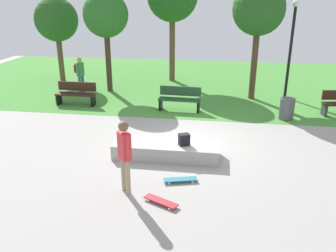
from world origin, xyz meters
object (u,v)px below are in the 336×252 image
object	(u,v)px
lamp_post	(292,40)
pedestrian_with_backpack	(80,72)
tree_broad_elm	(56,20)
backpack_on_ledge	(184,140)
trash_bin	(287,109)
skater_performing_trick	(125,152)
concrete_ledge	(166,150)
tree_slender_maple	(259,10)
park_bench_by_oak	(180,98)
skateboard_by_ledge	(180,179)
skateboard_spare	(161,201)
tree_young_birch	(106,16)
park_bench_near_lamppost	(76,93)

from	to	relation	value
lamp_post	pedestrian_with_backpack	distance (m)	9.23
tree_broad_elm	backpack_on_ledge	bearing A→B (deg)	-48.79
trash_bin	skater_performing_trick	bearing A→B (deg)	-127.97
tree_broad_elm	trash_bin	distance (m)	11.73
concrete_ledge	backpack_on_ledge	distance (m)	0.61
concrete_ledge	trash_bin	distance (m)	5.32
tree_broad_elm	tree_slender_maple	size ratio (longest dim) A/B	0.87
park_bench_by_oak	skateboard_by_ledge	bearing A→B (deg)	-83.15
skateboard_spare	tree_broad_elm	world-z (taller)	tree_broad_elm
trash_bin	backpack_on_ledge	bearing A→B (deg)	-131.44
lamp_post	park_bench_by_oak	bearing A→B (deg)	-150.82
park_bench_by_oak	tree_young_birch	bearing A→B (deg)	145.83
skateboard_spare	tree_young_birch	bearing A→B (deg)	113.65
park_bench_by_oak	lamp_post	bearing A→B (deg)	29.18
pedestrian_with_backpack	concrete_ledge	bearing A→B (deg)	-51.46
skater_performing_trick	pedestrian_with_backpack	distance (m)	9.11
concrete_ledge	tree_broad_elm	world-z (taller)	tree_broad_elm
concrete_ledge	trash_bin	world-z (taller)	trash_bin
concrete_ledge	tree_young_birch	xyz separation A→B (m)	(-3.66, 6.59, 3.16)
park_bench_near_lamppost	lamp_post	bearing A→B (deg)	14.95
backpack_on_ledge	pedestrian_with_backpack	size ratio (longest dim) A/B	0.20
concrete_ledge	tree_broad_elm	bearing A→B (deg)	129.29
park_bench_by_oak	lamp_post	xyz separation A→B (m)	(4.33, 2.42, 1.98)
tree_young_birch	skater_performing_trick	bearing A→B (deg)	-70.40
park_bench_near_lamppost	pedestrian_with_backpack	bearing A→B (deg)	105.97
skateboard_spare	park_bench_by_oak	xyz separation A→B (m)	(-0.35, 6.50, 0.42)
park_bench_by_oak	tree_slender_maple	world-z (taller)	tree_slender_maple
park_bench_near_lamppost	tree_slender_maple	bearing A→B (deg)	15.50
skateboard_by_ledge	trash_bin	world-z (taller)	trash_bin
tree_slender_maple	skateboard_spare	bearing A→B (deg)	-106.37
park_bench_by_oak	pedestrian_with_backpack	world-z (taller)	pedestrian_with_backpack
tree_young_birch	trash_bin	xyz separation A→B (m)	(7.46, -2.87, -2.97)
skater_performing_trick	park_bench_near_lamppost	size ratio (longest dim) A/B	1.07
backpack_on_ledge	tree_broad_elm	distance (m)	11.22
backpack_on_ledge	skateboard_spare	xyz separation A→B (m)	(-0.26, -2.29, -0.50)
backpack_on_ledge	park_bench_by_oak	world-z (taller)	park_bench_by_oak
skater_performing_trick	trash_bin	size ratio (longest dim) A/B	2.21
skateboard_by_ledge	tree_broad_elm	distance (m)	12.34
concrete_ledge	skateboard_by_ledge	world-z (taller)	concrete_ledge
backpack_on_ledge	park_bench_near_lamppost	size ratio (longest dim) A/B	0.20
concrete_ledge	tree_young_birch	distance (m)	8.17
trash_bin	tree_slender_maple	bearing A→B (deg)	112.02
tree_slender_maple	lamp_post	size ratio (longest dim) A/B	1.18
skateboard_by_ledge	pedestrian_with_backpack	world-z (taller)	pedestrian_with_backpack
skater_performing_trick	pedestrian_with_backpack	xyz separation A→B (m)	(-4.25, 8.06, -0.05)
skateboard_by_ledge	park_bench_near_lamppost	world-z (taller)	park_bench_near_lamppost
backpack_on_ledge	tree_slender_maple	size ratio (longest dim) A/B	0.07
skater_performing_trick	park_bench_near_lamppost	bearing A→B (deg)	120.80
backpack_on_ledge	park_bench_by_oak	bearing A→B (deg)	-107.03
tree_slender_maple	backpack_on_ledge	bearing A→B (deg)	-109.79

